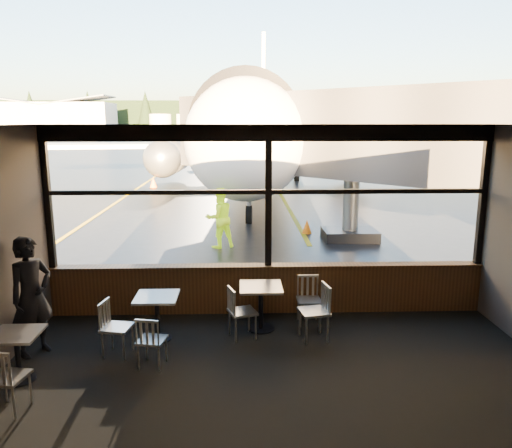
{
  "coord_description": "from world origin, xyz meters",
  "views": [
    {
      "loc": [
        -0.51,
        -8.91,
        3.56
      ],
      "look_at": [
        -0.19,
        1.0,
        1.5
      ],
      "focal_mm": 35.0,
      "sensor_mm": 36.0,
      "label": 1
    }
  ],
  "objects_px": {
    "chair_near_n": "(309,301)",
    "chair_mid_s": "(152,341)",
    "passenger": "(31,296)",
    "cone_nose": "(307,227)",
    "chair_mid_w": "(117,328)",
    "ground_crew": "(219,218)",
    "airliner": "(259,87)",
    "cafe_table_mid": "(157,318)",
    "cafe_table_left": "(18,357)",
    "jet_bridge": "(382,155)",
    "chair_near_w": "(242,312)",
    "cafe_table_near": "(261,308)",
    "chair_near_e": "(314,312)",
    "chair_left_s": "(8,378)"
  },
  "relations": [
    {
      "from": "cafe_table_left",
      "to": "passenger",
      "type": "relative_size",
      "value": 0.38
    },
    {
      "from": "chair_near_w",
      "to": "chair_mid_s",
      "type": "xyz_separation_m",
      "value": [
        -1.33,
        -0.95,
        -0.04
      ]
    },
    {
      "from": "ground_crew",
      "to": "cafe_table_mid",
      "type": "bearing_deg",
      "value": 57.15
    },
    {
      "from": "chair_near_w",
      "to": "ground_crew",
      "type": "distance_m",
      "value": 6.15
    },
    {
      "from": "chair_near_n",
      "to": "passenger",
      "type": "relative_size",
      "value": 0.46
    },
    {
      "from": "chair_mid_w",
      "to": "ground_crew",
      "type": "height_order",
      "value": "ground_crew"
    },
    {
      "from": "airliner",
      "to": "chair_near_e",
      "type": "distance_m",
      "value": 22.17
    },
    {
      "from": "airliner",
      "to": "chair_mid_s",
      "type": "xyz_separation_m",
      "value": [
        -2.41,
        -22.44,
        -5.06
      ]
    },
    {
      "from": "ground_crew",
      "to": "cone_nose",
      "type": "height_order",
      "value": "ground_crew"
    },
    {
      "from": "chair_near_n",
      "to": "chair_mid_s",
      "type": "height_order",
      "value": "chair_near_n"
    },
    {
      "from": "cafe_table_left",
      "to": "passenger",
      "type": "height_order",
      "value": "passenger"
    },
    {
      "from": "chair_left_s",
      "to": "passenger",
      "type": "bearing_deg",
      "value": 110.94
    },
    {
      "from": "chair_near_w",
      "to": "chair_mid_w",
      "type": "distance_m",
      "value": 2.01
    },
    {
      "from": "jet_bridge",
      "to": "chair_near_n",
      "type": "distance_m",
      "value": 7.08
    },
    {
      "from": "cafe_table_left",
      "to": "chair_mid_w",
      "type": "height_order",
      "value": "chair_mid_w"
    },
    {
      "from": "chair_near_e",
      "to": "chair_mid_w",
      "type": "relative_size",
      "value": 1.08
    },
    {
      "from": "chair_near_e",
      "to": "chair_mid_w",
      "type": "bearing_deg",
      "value": 87.83
    },
    {
      "from": "chair_near_w",
      "to": "airliner",
      "type": "bearing_deg",
      "value": 158.75
    },
    {
      "from": "chair_mid_w",
      "to": "ground_crew",
      "type": "relative_size",
      "value": 0.51
    },
    {
      "from": "jet_bridge",
      "to": "chair_near_w",
      "type": "xyz_separation_m",
      "value": [
        -4.08,
        -6.62,
        -2.13
      ]
    },
    {
      "from": "passenger",
      "to": "cone_nose",
      "type": "xyz_separation_m",
      "value": [
        5.34,
        8.3,
        -0.71
      ]
    },
    {
      "from": "cafe_table_near",
      "to": "cone_nose",
      "type": "bearing_deg",
      "value": 76.5
    },
    {
      "from": "chair_near_n",
      "to": "cone_nose",
      "type": "height_order",
      "value": "chair_near_n"
    },
    {
      "from": "chair_mid_s",
      "to": "ground_crew",
      "type": "distance_m",
      "value": 7.1
    },
    {
      "from": "cafe_table_near",
      "to": "passenger",
      "type": "bearing_deg",
      "value": -167.31
    },
    {
      "from": "jet_bridge",
      "to": "cafe_table_left",
      "type": "xyz_separation_m",
      "value": [
        -7.2,
        -7.94,
        -2.22
      ]
    },
    {
      "from": "chair_near_w",
      "to": "cone_nose",
      "type": "height_order",
      "value": "chair_near_w"
    },
    {
      "from": "cafe_table_mid",
      "to": "chair_mid_s",
      "type": "xyz_separation_m",
      "value": [
        0.07,
        -0.93,
        0.02
      ]
    },
    {
      "from": "cone_nose",
      "to": "chair_near_w",
      "type": "bearing_deg",
      "value": -105.16
    },
    {
      "from": "cafe_table_left",
      "to": "chair_mid_w",
      "type": "relative_size",
      "value": 0.81
    },
    {
      "from": "airliner",
      "to": "cafe_table_mid",
      "type": "relative_size",
      "value": 47.32
    },
    {
      "from": "cafe_table_mid",
      "to": "chair_near_n",
      "type": "xyz_separation_m",
      "value": [
        2.58,
        0.55,
        0.05
      ]
    },
    {
      "from": "airliner",
      "to": "chair_mid_w",
      "type": "distance_m",
      "value": 22.82
    },
    {
      "from": "cafe_table_mid",
      "to": "cafe_table_left",
      "type": "xyz_separation_m",
      "value": [
        -1.71,
        -1.3,
        -0.02
      ]
    },
    {
      "from": "chair_near_w",
      "to": "cafe_table_near",
      "type": "bearing_deg",
      "value": 116.37
    },
    {
      "from": "ground_crew",
      "to": "cone_nose",
      "type": "xyz_separation_m",
      "value": [
        2.74,
        1.72,
        -0.63
      ]
    },
    {
      "from": "chair_mid_s",
      "to": "chair_near_n",
      "type": "bearing_deg",
      "value": 41.92
    },
    {
      "from": "cafe_table_mid",
      "to": "chair_near_w",
      "type": "xyz_separation_m",
      "value": [
        1.4,
        0.02,
        0.07
      ]
    },
    {
      "from": "airliner",
      "to": "chair_mid_s",
      "type": "height_order",
      "value": "airliner"
    },
    {
      "from": "cafe_table_mid",
      "to": "cone_nose",
      "type": "distance_m",
      "value": 8.6
    },
    {
      "from": "cafe_table_left",
      "to": "jet_bridge",
      "type": "bearing_deg",
      "value": 47.78
    },
    {
      "from": "cafe_table_left",
      "to": "chair_near_w",
      "type": "relative_size",
      "value": 0.8
    },
    {
      "from": "chair_left_s",
      "to": "passenger",
      "type": "relative_size",
      "value": 0.48
    },
    {
      "from": "cafe_table_mid",
      "to": "chair_near_e",
      "type": "height_order",
      "value": "chair_near_e"
    },
    {
      "from": "ground_crew",
      "to": "cone_nose",
      "type": "bearing_deg",
      "value": -173.37
    },
    {
      "from": "chair_near_e",
      "to": "jet_bridge",
      "type": "bearing_deg",
      "value": -33.97
    },
    {
      "from": "chair_mid_s",
      "to": "chair_near_w",
      "type": "bearing_deg",
      "value": 46.95
    },
    {
      "from": "chair_near_n",
      "to": "cone_nose",
      "type": "bearing_deg",
      "value": -98.08
    },
    {
      "from": "passenger",
      "to": "cafe_table_near",
      "type": "bearing_deg",
      "value": -41.71
    },
    {
      "from": "chair_near_e",
      "to": "cone_nose",
      "type": "relative_size",
      "value": 2.15
    }
  ]
}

